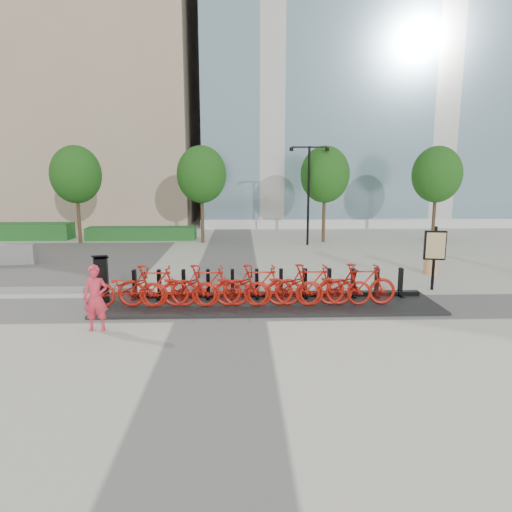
{
  "coord_description": "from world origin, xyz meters",
  "views": [
    {
      "loc": [
        0.53,
        -12.3,
        3.78
      ],
      "look_at": [
        1.0,
        1.5,
        1.2
      ],
      "focal_mm": 32.0,
      "sensor_mm": 36.0,
      "label": 1
    }
  ],
  "objects_px": {
    "bike_0": "(127,288)",
    "kiosk": "(102,279)",
    "worker_red": "(96,298)",
    "construction_barrel": "(431,261)",
    "jersey_barrier": "(7,254)",
    "map_sign": "(435,248)"
  },
  "relations": [
    {
      "from": "worker_red",
      "to": "jersey_barrier",
      "type": "height_order",
      "value": "worker_red"
    },
    {
      "from": "bike_0",
      "to": "construction_barrel",
      "type": "distance_m",
      "value": 11.01
    },
    {
      "from": "jersey_barrier",
      "to": "bike_0",
      "type": "bearing_deg",
      "value": -52.99
    },
    {
      "from": "kiosk",
      "to": "bike_0",
      "type": "bearing_deg",
      "value": -42.85
    },
    {
      "from": "bike_0",
      "to": "kiosk",
      "type": "bearing_deg",
      "value": 56.2
    },
    {
      "from": "jersey_barrier",
      "to": "map_sign",
      "type": "height_order",
      "value": "map_sign"
    },
    {
      "from": "map_sign",
      "to": "bike_0",
      "type": "bearing_deg",
      "value": -159.06
    },
    {
      "from": "bike_0",
      "to": "construction_barrel",
      "type": "height_order",
      "value": "bike_0"
    },
    {
      "from": "construction_barrel",
      "to": "map_sign",
      "type": "bearing_deg",
      "value": -111.07
    },
    {
      "from": "bike_0",
      "to": "worker_red",
      "type": "relative_size",
      "value": 1.26
    },
    {
      "from": "worker_red",
      "to": "jersey_barrier",
      "type": "bearing_deg",
      "value": 125.9
    },
    {
      "from": "bike_0",
      "to": "kiosk",
      "type": "xyz_separation_m",
      "value": [
        -0.85,
        0.57,
        0.13
      ]
    },
    {
      "from": "bike_0",
      "to": "worker_red",
      "type": "xyz_separation_m",
      "value": [
        -0.33,
        -1.65,
        0.19
      ]
    },
    {
      "from": "bike_0",
      "to": "construction_barrel",
      "type": "bearing_deg",
      "value": -67.86
    },
    {
      "from": "construction_barrel",
      "to": "map_sign",
      "type": "distance_m",
      "value": 2.62
    },
    {
      "from": "map_sign",
      "to": "kiosk",
      "type": "bearing_deg",
      "value": -163.12
    },
    {
      "from": "bike_0",
      "to": "construction_barrel",
      "type": "xyz_separation_m",
      "value": [
        10.2,
        4.15,
        -0.13
      ]
    },
    {
      "from": "construction_barrel",
      "to": "jersey_barrier",
      "type": "distance_m",
      "value": 16.82
    },
    {
      "from": "bike_0",
      "to": "kiosk",
      "type": "relative_size",
      "value": 1.46
    },
    {
      "from": "bike_0",
      "to": "construction_barrel",
      "type": "relative_size",
      "value": 2.11
    },
    {
      "from": "worker_red",
      "to": "map_sign",
      "type": "bearing_deg",
      "value": 18.89
    },
    {
      "from": "jersey_barrier",
      "to": "map_sign",
      "type": "bearing_deg",
      "value": -24.25
    }
  ]
}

